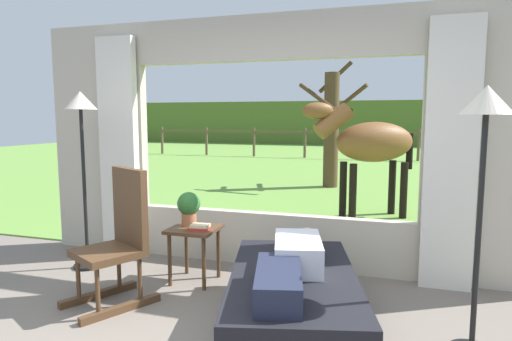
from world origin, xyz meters
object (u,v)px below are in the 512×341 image
floor_lamp_left (81,126)px  floor_lamp_right (484,140)px  recliner_sofa (293,300)px  horse (370,143)px  book_stack (200,227)px  pasture_tree (331,127)px  reclining_person (292,262)px  rocking_chair (119,238)px  side_table (194,237)px  potted_plant (189,206)px

floor_lamp_left → floor_lamp_right: bearing=-10.6°
recliner_sofa → horse: (0.30, 3.77, 0.94)m
floor_lamp_left → horse: 4.07m
book_stack → floor_lamp_left: size_ratio=0.10×
book_stack → pasture_tree: bearing=86.8°
reclining_person → rocking_chair: rocking_chair is taller
side_table → reclining_person: bearing=-32.3°
reclining_person → potted_plant: potted_plant is taller
recliner_sofa → reclining_person: bearing=-104.2°
floor_lamp_right → horse: size_ratio=1.00×
recliner_sofa → reclining_person: (0.00, -0.05, 0.30)m
floor_lamp_left → floor_lamp_right: (3.52, -0.66, -0.05)m
side_table → rocking_chair: bearing=-123.4°
book_stack → potted_plant: bearing=144.2°
book_stack → horse: size_ratio=0.11×
potted_plant → floor_lamp_right: (2.36, -0.69, 0.70)m
floor_lamp_right → pasture_tree: 6.86m
potted_plant → pasture_tree: pasture_tree is taller
side_table → floor_lamp_left: (-1.23, 0.03, 1.02)m
reclining_person → side_table: size_ratio=2.74×
horse → pasture_tree: pasture_tree is taller
recliner_sofa → floor_lamp_left: floor_lamp_left is taller
side_table → pasture_tree: bearing=85.9°
side_table → floor_lamp_left: bearing=178.5°
potted_plant → horse: bearing=64.3°
book_stack → floor_lamp_left: floor_lamp_left is taller
floor_lamp_right → horse: bearing=103.3°
floor_lamp_right → horse: horse is taller
recliner_sofa → side_table: 1.28m
rocking_chair → floor_lamp_left: size_ratio=0.62×
recliner_sofa → rocking_chair: size_ratio=1.67×
reclining_person → side_table: reclining_person is taller
reclining_person → pasture_tree: (-0.66, 6.67, 0.81)m
reclining_person → pasture_tree: 6.75m
horse → floor_lamp_right: bearing=161.2°
side_table → potted_plant: (-0.08, 0.06, 0.28)m
book_stack → horse: horse is taller
floor_lamp_right → pasture_tree: (-1.86, 6.60, -0.07)m
side_table → floor_lamp_right: 2.56m
horse → rocking_chair: bearing=122.1°
floor_lamp_left → horse: bearing=49.7°
reclining_person → potted_plant: (-1.17, 0.75, 0.18)m
book_stack → floor_lamp_right: 2.42m
horse → floor_lamp_left: bearing=107.5°
horse → pasture_tree: bearing=-13.5°
recliner_sofa → floor_lamp_right: (1.19, 0.01, 1.18)m
horse → side_table: bearing=123.8°
potted_plant → reclining_person: bearing=-32.6°
reclining_person → side_table: bearing=133.5°
reclining_person → recliner_sofa: bearing=75.8°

